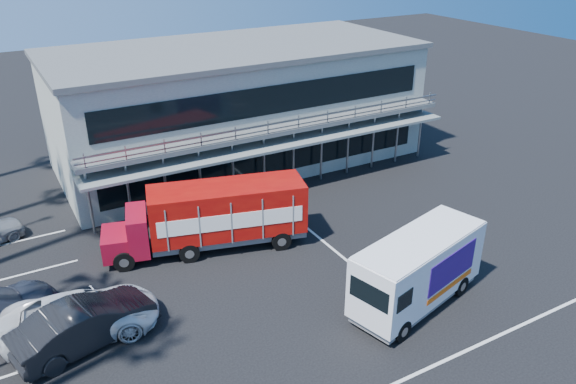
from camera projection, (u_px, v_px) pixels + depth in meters
ground at (323, 285)px, 23.95m from camera, size 120.00×120.00×0.00m
building at (237, 104)px, 35.45m from camera, size 22.40×12.00×7.30m
red_truck at (214, 215)px, 26.05m from camera, size 9.55×4.45×3.14m
white_van at (418, 270)px, 22.12m from camera, size 6.57×3.63×3.04m
parked_car_b at (85, 324)px, 20.31m from camera, size 5.48×3.08×1.71m
parked_car_c at (82, 315)px, 20.86m from camera, size 5.99×3.52×1.56m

